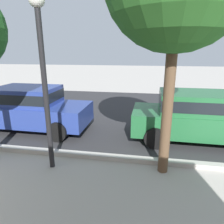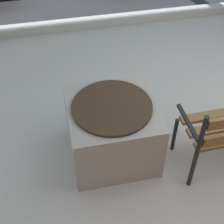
{
  "view_description": "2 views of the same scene",
  "coord_description": "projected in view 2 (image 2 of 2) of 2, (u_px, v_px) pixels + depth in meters",
  "views": [
    {
      "loc": [
        4.88,
        -1.83,
        2.76
      ],
      "look_at": [
        3.77,
        4.61,
        0.8
      ],
      "focal_mm": 32.5,
      "sensor_mm": 36.0,
      "label": 1
    },
    {
      "loc": [
        -2.29,
        -2.1,
        2.87
      ],
      "look_at": [
        -1.8,
        0.19,
        0.6
      ],
      "focal_mm": 53.93,
      "sensor_mm": 36.0,
      "label": 2
    }
  ],
  "objects": [
    {
      "name": "concrete_planter",
      "position": [
        112.0,
        130.0,
        3.44
      ],
      "size": [
        0.87,
        0.87,
        0.69
      ],
      "color": "gray",
      "rests_on": "ground"
    },
    {
      "name": "curb_stone",
      "position": [
        181.0,
        13.0,
        5.81
      ],
      "size": [
        60.0,
        0.2,
        0.12
      ],
      "primitive_type": "cube",
      "color": "#B2AFA8",
      "rests_on": "ground"
    }
  ]
}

